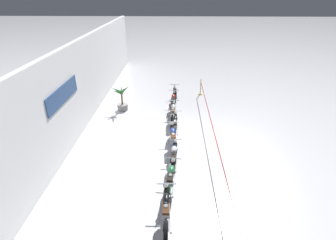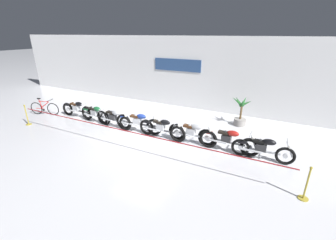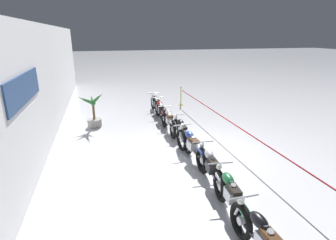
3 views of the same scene
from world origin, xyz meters
The scene contains 14 objects.
ground_plane centered at (0.00, 0.00, 0.00)m, with size 120.00×120.00×0.00m, color silver.
back_wall centered at (0.00, 5.12, 2.10)m, with size 28.00×0.29×4.20m.
motorcycle_black_0 centered at (-4.72, 0.70, 0.47)m, with size 2.16×0.62×0.94m.
motorcycle_green_1 centered at (-3.30, 0.59, 0.46)m, with size 2.09×0.62×0.92m.
motorcycle_silver_2 centered at (-2.05, 0.50, 0.46)m, with size 2.23×0.62×0.93m.
motorcycle_blue_3 centered at (-0.63, 0.55, 0.48)m, with size 2.39×0.62×0.96m.
motorcycle_black_4 centered at (0.65, 0.46, 0.47)m, with size 2.31×0.62×0.94m.
motorcycle_silver_5 centered at (2.01, 0.57, 0.47)m, with size 2.19×0.62×0.95m.
motorcycle_red_6 centered at (3.48, 0.58, 0.47)m, with size 2.44×0.62×0.95m.
motorcycle_black_7 centered at (4.77, 0.49, 0.46)m, with size 2.20×0.62×0.91m.
bicycle centered at (-6.73, 0.19, 0.38)m, with size 1.64×0.67×0.95m.
potted_palm_left_of_row centered at (3.44, 3.54, 0.59)m, with size 0.98×1.11×1.55m.
stanchion_far_left centered at (-1.53, -1.20, 0.75)m, with size 12.08×0.28×1.05m.
stanchion_mid_left centered at (6.04, -1.20, 0.36)m, with size 0.28×0.28×1.05m.
Camera 2 is at (4.92, -7.44, 4.37)m, focal length 24.00 mm.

